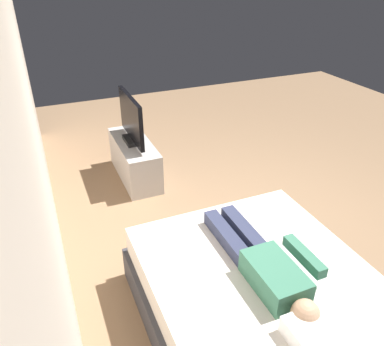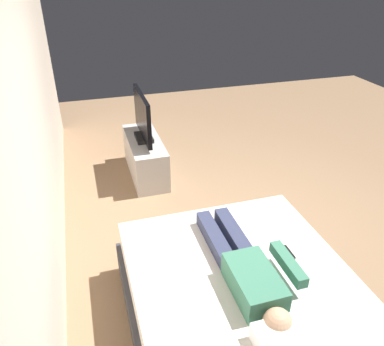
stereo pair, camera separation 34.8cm
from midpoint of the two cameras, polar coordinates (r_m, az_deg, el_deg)
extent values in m
plane|color=#8C6B4C|center=(3.92, 6.21, -10.16)|extent=(10.00, 10.00, 0.00)
cube|color=beige|center=(3.20, -26.16, 6.43)|extent=(6.40, 0.10, 2.80)
cube|color=#333338|center=(3.08, 6.81, -20.44)|extent=(1.93, 1.62, 0.30)
cube|color=silver|center=(2.87, 7.14, -16.98)|extent=(1.85, 1.54, 0.24)
cube|color=white|center=(2.41, 15.62, -23.87)|extent=(0.48, 0.34, 0.12)
cube|color=#387056|center=(2.67, 8.49, -15.28)|extent=(0.48, 0.28, 0.18)
sphere|color=tan|center=(2.49, 12.58, -20.06)|extent=(0.18, 0.18, 0.18)
cube|color=#2D334C|center=(3.07, 4.58, -8.85)|extent=(0.60, 0.11, 0.11)
cube|color=#2D334C|center=(3.01, 1.83, -9.62)|extent=(0.60, 0.11, 0.11)
cube|color=#387056|center=(2.80, 12.96, -12.09)|extent=(0.40, 0.08, 0.08)
cube|color=black|center=(3.07, 12.55, -10.58)|extent=(0.15, 0.04, 0.02)
cube|color=#B7B2AD|center=(4.93, -10.60, 1.95)|extent=(1.10, 0.40, 0.50)
cube|color=black|center=(4.81, -10.90, 4.85)|extent=(0.32, 0.20, 0.05)
cube|color=black|center=(4.69, -11.24, 8.12)|extent=(0.88, 0.05, 0.54)
camera|label=1|loc=(0.17, -92.73, -1.55)|focal=35.64mm
camera|label=2|loc=(0.17, 87.27, 1.55)|focal=35.64mm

